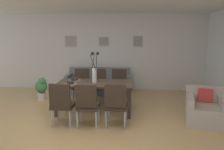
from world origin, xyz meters
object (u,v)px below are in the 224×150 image
object	(u,v)px
dining_chair_near_left	(62,102)
framed_picture_center	(104,41)
dining_table	(94,86)
bowl_near_right	(75,79)
sofa	(99,84)
dining_chair_near_right	(82,83)
dining_chair_far_right	(99,84)
bowl_near_left	(70,82)
framed_picture_right	(138,41)
framed_picture_left	(71,41)
centerpiece_vase	(94,71)
armchair	(205,110)
dining_chair_far_left	(87,103)
dining_chair_mid_right	(119,84)
potted_plant	(41,87)
dining_chair_mid_left	(116,103)

from	to	relation	value
dining_chair_near_left	framed_picture_center	xyz separation A→B (m)	(0.54, 3.13, 1.16)
dining_table	bowl_near_right	bearing A→B (deg)	158.67
dining_table	sofa	size ratio (longest dim) A/B	0.87
dining_table	dining_chair_near_right	world-z (taller)	dining_chair_near_right
dining_chair_near_right	sofa	xyz separation A→B (m)	(0.39, 0.87, -0.23)
framed_picture_center	dining_chair_far_right	bearing A→B (deg)	-90.51
sofa	bowl_near_left	bearing A→B (deg)	-101.85
framed_picture_right	dining_table	bearing A→B (deg)	-117.07
framed_picture_left	framed_picture_center	size ratio (longest dim) A/B	1.15
centerpiece_vase	armchair	size ratio (longest dim) A/B	0.76
framed_picture_left	dining_chair_far_left	bearing A→B (deg)	-70.13
dining_chair_mid_right	sofa	xyz separation A→B (m)	(-0.69, 0.87, -0.23)
dining_chair_near_left	framed_picture_right	xyz separation A→B (m)	(1.69, 3.13, 1.16)
dining_chair_far_left	potted_plant	size ratio (longest dim) A/B	1.37
dining_chair_mid_right	armchair	bearing A→B (deg)	-35.94
bowl_near_right	framed_picture_right	size ratio (longest dim) A/B	0.45
dining_chair_near_right	dining_chair_mid_left	distance (m)	2.06
armchair	dining_chair_mid_left	bearing A→B (deg)	-169.29
dining_chair_far_right	bowl_near_right	xyz separation A→B (m)	(-0.53, -0.66, 0.27)
dining_chair_far_left	dining_chair_mid_left	size ratio (longest dim) A/B	1.00
framed_picture_center	potted_plant	size ratio (longest dim) A/B	0.53
dining_table	armchair	xyz separation A→B (m)	(2.48, -0.49, -0.38)
dining_chair_near_left	dining_chair_near_right	world-z (taller)	same
dining_chair_near_left	framed_picture_center	distance (m)	3.38
dining_table	armchair	size ratio (longest dim) A/B	1.87
bowl_near_left	potted_plant	xyz separation A→B (m)	(-1.16, 1.09, -0.41)
sofa	dining_table	bearing A→B (deg)	-85.99
dining_chair_near_right	framed_picture_right	xyz separation A→B (m)	(1.67, 1.35, 1.16)
dining_chair_mid_right	bowl_near_right	size ratio (longest dim) A/B	5.41
framed_picture_right	dining_chair_near_right	bearing A→B (deg)	-140.98
dining_chair_far_right	sofa	bearing A→B (deg)	97.08
framed_picture_left	dining_chair_mid_left	bearing A→B (deg)	-61.09
dining_chair_mid_left	framed_picture_right	xyz separation A→B (m)	(0.59, 3.10, 1.16)
framed_picture_left	framed_picture_right	bearing A→B (deg)	0.00
dining_chair_far_left	dining_chair_far_right	xyz separation A→B (m)	(0.00, 1.76, 0.00)
dining_chair_near_right	bowl_near_right	bearing A→B (deg)	-92.07
dining_chair_far_right	bowl_near_right	distance (m)	0.89
dining_chair_mid_left	bowl_near_left	distance (m)	1.30
dining_chair_near_right	dining_chair_far_right	size ratio (longest dim) A/B	1.00
dining_chair_far_left	bowl_near_left	size ratio (longest dim) A/B	5.41
dining_chair_far_right	centerpiece_vase	size ratio (longest dim) A/B	1.25
bowl_near_left	potted_plant	size ratio (longest dim) A/B	0.25
dining_chair_far_left	dining_chair_mid_right	size ratio (longest dim) A/B	1.00
dining_chair_near_right	dining_chair_far_right	xyz separation A→B (m)	(0.50, -0.03, 0.00)
bowl_near_right	framed_picture_right	distance (m)	2.80
armchair	potted_plant	world-z (taller)	armchair
bowl_near_right	sofa	size ratio (longest dim) A/B	0.08
dining_chair_near_right	framed_picture_left	size ratio (longest dim) A/B	2.27
dining_chair_mid_left	framed_picture_center	distance (m)	3.36
centerpiece_vase	bowl_near_right	size ratio (longest dim) A/B	4.32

